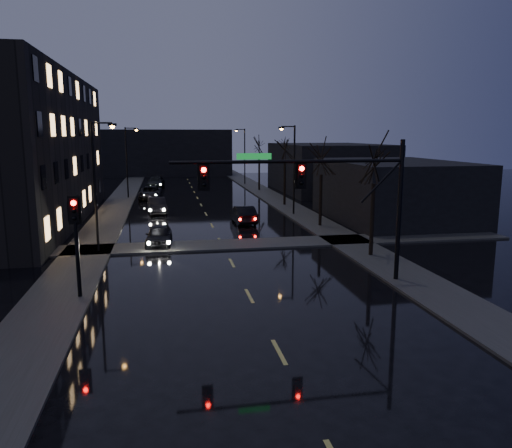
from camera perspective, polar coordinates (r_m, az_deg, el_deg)
name	(u,v)px	position (r m, az deg, el deg)	size (l,w,h in m)	color
ground	(294,380)	(15.64, 4.37, -17.38)	(160.00, 160.00, 0.00)	black
sidewalk_left	(114,211)	(49.16, -15.97, 1.44)	(3.00, 140.00, 0.12)	#2D2D2B
sidewalk_right	(288,206)	(50.39, 3.65, 2.02)	(3.00, 140.00, 0.12)	#2D2D2B
sidewalk_cross	(223,245)	(32.88, -3.82, -2.40)	(40.00, 3.00, 0.12)	#2D2D2B
apartment_block	(1,150)	(45.28, -27.16, 7.55)	(12.00, 30.00, 12.00)	black
commercial_right_near	(394,191)	(44.03, 15.46, 3.69)	(10.00, 14.00, 5.00)	black
commercial_right_far	(328,168)	(64.89, 8.23, 6.39)	(12.00, 18.00, 6.00)	black
far_block	(168,152)	(91.44, -10.08, 8.05)	(22.00, 10.00, 8.00)	black
signal_mast	(326,185)	(23.71, 8.04, 4.39)	(11.11, 0.41, 7.00)	black
signal_pole_left	(76,233)	(23.10, -19.88, -0.93)	(0.35, 0.41, 4.53)	black
tree_near	(375,152)	(29.92, 13.44, 8.00)	(3.52, 3.52, 8.08)	black
tree_mid_a	(322,153)	(39.29, 7.51, 8.09)	(3.30, 3.30, 7.58)	black
tree_mid_b	(285,140)	(50.82, 3.35, 9.51)	(3.74, 3.74, 8.59)	black
tree_far	(259,143)	(64.52, 0.37, 9.19)	(3.43, 3.43, 7.88)	black
streetlight_l_near	(98,176)	(31.73, -17.61, 5.30)	(1.53, 0.28, 8.00)	black
streetlight_l_far	(128,156)	(58.57, -14.37, 7.51)	(1.53, 0.28, 8.00)	black
streetlight_r_mid	(292,162)	(44.87, 4.12, 7.06)	(1.53, 0.28, 8.00)	black
streetlight_r_far	(243,152)	(72.30, -1.47, 8.28)	(1.53, 0.28, 8.00)	black
oncoming_car_a	(159,235)	(33.41, -11.03, -1.28)	(1.61, 4.01, 1.37)	black
oncoming_car_b	(157,206)	(47.04, -11.23, 2.08)	(1.53, 4.39, 1.45)	black
oncoming_car_c	(150,193)	(57.63, -11.99, 3.52)	(2.40, 5.20, 1.44)	black
oncoming_car_d	(156,182)	(69.84, -11.38, 4.71)	(2.12, 5.21, 1.51)	black
lead_car	(243,214)	(41.02, -1.46, 1.10)	(1.54, 4.42, 1.46)	black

